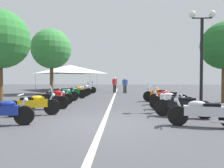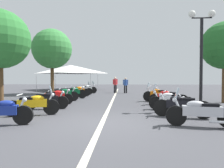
{
  "view_description": "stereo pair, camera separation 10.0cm",
  "coord_description": "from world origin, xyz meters",
  "px_view_note": "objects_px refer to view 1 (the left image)",
  "views": [
    {
      "loc": [
        -6.48,
        -0.59,
        1.5
      ],
      "look_at": [
        6.0,
        0.0,
        1.13
      ],
      "focal_mm": 31.38,
      "sensor_mm": 36.0,
      "label": 1
    },
    {
      "loc": [
        -6.48,
        -0.69,
        1.5
      ],
      "look_at": [
        6.0,
        0.0,
        1.13
      ],
      "focal_mm": 31.38,
      "sensor_mm": 36.0,
      "label": 2
    }
  ],
  "objects_px": {
    "motorcycle_right_row_4": "(159,94)",
    "event_tent": "(70,69)",
    "roadside_tree_0": "(51,49)",
    "motorcycle_left_row_4": "(63,94)",
    "motorcycle_right_row_0": "(202,112)",
    "motorcycle_left_row_3": "(55,97)",
    "motorcycle_right_row_3": "(168,97)",
    "motorcycle_right_row_2": "(172,100)",
    "motorcycle_left_row_1": "(34,104)",
    "bystander_1": "(125,84)",
    "motorcycle_left_row_7": "(80,90)",
    "traffic_cone_0": "(46,97)",
    "motorcycle_left_row_8": "(86,89)",
    "bystander_0": "(115,84)",
    "motorcycle_left_row_2": "(47,100)",
    "motorcycle_left_row_6": "(77,91)",
    "motorcycle_left_row_5": "(72,92)",
    "motorcycle_right_row_1": "(182,105)",
    "street_lamp_twin_globe": "(202,42)",
    "motorcycle_left_row_0": "(2,112)"
  },
  "relations": [
    {
      "from": "motorcycle_right_row_3",
      "to": "traffic_cone_0",
      "type": "distance_m",
      "value": 7.68
    },
    {
      "from": "motorcycle_right_row_1",
      "to": "motorcycle_right_row_3",
      "type": "xyz_separation_m",
      "value": [
        3.29,
        -0.23,
        -0.0
      ]
    },
    {
      "from": "motorcycle_right_row_4",
      "to": "bystander_1",
      "type": "xyz_separation_m",
      "value": [
        7.21,
        1.98,
        0.43
      ]
    },
    {
      "from": "motorcycle_right_row_1",
      "to": "street_lamp_twin_globe",
      "type": "xyz_separation_m",
      "value": [
        1.76,
        -1.41,
        2.72
      ]
    },
    {
      "from": "motorcycle_left_row_1",
      "to": "motorcycle_right_row_1",
      "type": "bearing_deg",
      "value": -18.79
    },
    {
      "from": "motorcycle_right_row_4",
      "to": "event_tent",
      "type": "bearing_deg",
      "value": -31.95
    },
    {
      "from": "motorcycle_left_row_1",
      "to": "motorcycle_right_row_0",
      "type": "height_order",
      "value": "motorcycle_left_row_1"
    },
    {
      "from": "roadside_tree_0",
      "to": "event_tent",
      "type": "distance_m",
      "value": 6.99
    },
    {
      "from": "motorcycle_left_row_0",
      "to": "event_tent",
      "type": "relative_size",
      "value": 0.28
    },
    {
      "from": "motorcycle_left_row_2",
      "to": "street_lamp_twin_globe",
      "type": "relative_size",
      "value": 0.45
    },
    {
      "from": "motorcycle_left_row_2",
      "to": "motorcycle_right_row_1",
      "type": "height_order",
      "value": "motorcycle_right_row_1"
    },
    {
      "from": "motorcycle_right_row_2",
      "to": "roadside_tree_0",
      "type": "distance_m",
      "value": 13.11
    },
    {
      "from": "motorcycle_left_row_3",
      "to": "motorcycle_left_row_5",
      "type": "xyz_separation_m",
      "value": [
        3.15,
        -0.18,
        0.01
      ]
    },
    {
      "from": "motorcycle_left_row_0",
      "to": "street_lamp_twin_globe",
      "type": "xyz_separation_m",
      "value": [
        3.38,
        -7.48,
        2.73
      ]
    },
    {
      "from": "motorcycle_left_row_2",
      "to": "motorcycle_left_row_8",
      "type": "bearing_deg",
      "value": 75.66
    },
    {
      "from": "motorcycle_left_row_4",
      "to": "motorcycle_right_row_0",
      "type": "height_order",
      "value": "motorcycle_right_row_0"
    },
    {
      "from": "motorcycle_right_row_2",
      "to": "motorcycle_left_row_1",
      "type": "bearing_deg",
      "value": 27.32
    },
    {
      "from": "motorcycle_left_row_7",
      "to": "traffic_cone_0",
      "type": "bearing_deg",
      "value": -123.65
    },
    {
      "from": "motorcycle_left_row_2",
      "to": "motorcycle_left_row_5",
      "type": "height_order",
      "value": "motorcycle_left_row_5"
    },
    {
      "from": "traffic_cone_0",
      "to": "motorcycle_left_row_4",
      "type": "bearing_deg",
      "value": -99.21
    },
    {
      "from": "motorcycle_left_row_3",
      "to": "motorcycle_right_row_2",
      "type": "relative_size",
      "value": 0.97
    },
    {
      "from": "event_tent",
      "to": "motorcycle_right_row_0",
      "type": "bearing_deg",
      "value": -154.14
    },
    {
      "from": "motorcycle_right_row_2",
      "to": "traffic_cone_0",
      "type": "xyz_separation_m",
      "value": [
        3.25,
        7.3,
        -0.17
      ]
    },
    {
      "from": "motorcycle_left_row_0",
      "to": "motorcycle_left_row_5",
      "type": "distance_m",
      "value": 8.12
    },
    {
      "from": "motorcycle_left_row_7",
      "to": "motorcycle_left_row_8",
      "type": "bearing_deg",
      "value": 66.47
    },
    {
      "from": "motorcycle_right_row_3",
      "to": "motorcycle_right_row_4",
      "type": "distance_m",
      "value": 1.58
    },
    {
      "from": "motorcycle_left_row_0",
      "to": "motorcycle_right_row_3",
      "type": "bearing_deg",
      "value": 25.14
    },
    {
      "from": "bystander_1",
      "to": "motorcycle_left_row_8",
      "type": "bearing_deg",
      "value": -78.54
    },
    {
      "from": "motorcycle_left_row_2",
      "to": "motorcycle_left_row_3",
      "type": "relative_size",
      "value": 1.01
    },
    {
      "from": "motorcycle_left_row_1",
      "to": "motorcycle_left_row_8",
      "type": "relative_size",
      "value": 0.98
    },
    {
      "from": "motorcycle_right_row_4",
      "to": "bystander_1",
      "type": "distance_m",
      "value": 7.48
    },
    {
      "from": "motorcycle_right_row_1",
      "to": "motorcycle_right_row_3",
      "type": "bearing_deg",
      "value": -75.01
    },
    {
      "from": "event_tent",
      "to": "roadside_tree_0",
      "type": "bearing_deg",
      "value": -179.33
    },
    {
      "from": "motorcycle_right_row_3",
      "to": "bystander_0",
      "type": "height_order",
      "value": "bystander_0"
    },
    {
      "from": "roadside_tree_0",
      "to": "motorcycle_left_row_5",
      "type": "bearing_deg",
      "value": -143.67
    },
    {
      "from": "motorcycle_right_row_3",
      "to": "motorcycle_left_row_8",
      "type": "bearing_deg",
      "value": -33.27
    },
    {
      "from": "motorcycle_left_row_2",
      "to": "motorcycle_left_row_6",
      "type": "distance_m",
      "value": 6.54
    },
    {
      "from": "motorcycle_right_row_1",
      "to": "motorcycle_left_row_8",
      "type": "bearing_deg",
      "value": -43.86
    },
    {
      "from": "motorcycle_right_row_4",
      "to": "roadside_tree_0",
      "type": "distance_m",
      "value": 11.21
    },
    {
      "from": "motorcycle_left_row_4",
      "to": "motorcycle_left_row_2",
      "type": "bearing_deg",
      "value": -111.83
    },
    {
      "from": "motorcycle_left_row_7",
      "to": "event_tent",
      "type": "relative_size",
      "value": 0.3
    },
    {
      "from": "motorcycle_right_row_4",
      "to": "roadside_tree_0",
      "type": "xyz_separation_m",
      "value": [
        5.7,
        8.9,
        3.76
      ]
    },
    {
      "from": "motorcycle_right_row_4",
      "to": "street_lamp_twin_globe",
      "type": "xyz_separation_m",
      "value": [
        -3.1,
        -1.39,
        2.71
      ]
    },
    {
      "from": "motorcycle_right_row_4",
      "to": "event_tent",
      "type": "relative_size",
      "value": 0.28
    },
    {
      "from": "motorcycle_left_row_3",
      "to": "motorcycle_left_row_4",
      "type": "relative_size",
      "value": 1.05
    },
    {
      "from": "motorcycle_left_row_5",
      "to": "motorcycle_left_row_7",
      "type": "bearing_deg",
      "value": 70.17
    },
    {
      "from": "motorcycle_left_row_0",
      "to": "motorcycle_right_row_1",
      "type": "height_order",
      "value": "motorcycle_right_row_1"
    },
    {
      "from": "motorcycle_left_row_2",
      "to": "motorcycle_left_row_4",
      "type": "distance_m",
      "value": 3.18
    },
    {
      "from": "bystander_0",
      "to": "event_tent",
      "type": "distance_m",
      "value": 7.87
    },
    {
      "from": "motorcycle_left_row_3",
      "to": "motorcycle_right_row_3",
      "type": "relative_size",
      "value": 1.0
    }
  ]
}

